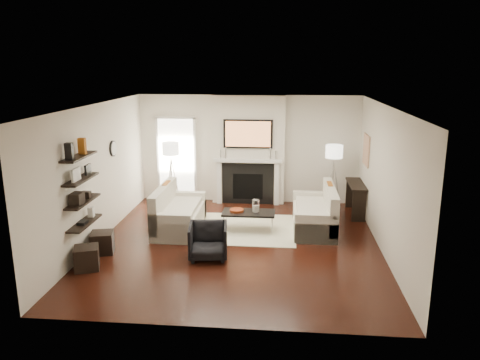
# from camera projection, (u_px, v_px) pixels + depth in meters

# --- Properties ---
(room_envelope) EXTENTS (6.00, 6.00, 6.00)m
(room_envelope) POSITION_uv_depth(u_px,v_px,m) (237.00, 177.00, 8.86)
(room_envelope) COLOR black
(room_envelope) RESTS_ON ground
(chimney_breast) EXTENTS (1.80, 0.25, 2.70)m
(chimney_breast) POSITION_uv_depth(u_px,v_px,m) (248.00, 150.00, 11.63)
(chimney_breast) COLOR silver
(chimney_breast) RESTS_ON floor
(fireplace_surround) EXTENTS (1.30, 0.02, 1.04)m
(fireplace_surround) POSITION_uv_depth(u_px,v_px,m) (248.00, 184.00, 11.70)
(fireplace_surround) COLOR black
(fireplace_surround) RESTS_ON floor
(firebox) EXTENTS (0.75, 0.02, 0.65)m
(firebox) POSITION_uv_depth(u_px,v_px,m) (248.00, 186.00, 11.72)
(firebox) COLOR black
(firebox) RESTS_ON floor
(mantel_pilaster_l) EXTENTS (0.12, 0.08, 1.10)m
(mantel_pilaster_l) POSITION_uv_depth(u_px,v_px,m) (219.00, 182.00, 11.73)
(mantel_pilaster_l) COLOR white
(mantel_pilaster_l) RESTS_ON floor
(mantel_pilaster_r) EXTENTS (0.12, 0.08, 1.10)m
(mantel_pilaster_r) POSITION_uv_depth(u_px,v_px,m) (277.00, 184.00, 11.60)
(mantel_pilaster_r) COLOR white
(mantel_pilaster_r) RESTS_ON floor
(mantel_shelf) EXTENTS (1.70, 0.18, 0.07)m
(mantel_shelf) POSITION_uv_depth(u_px,v_px,m) (248.00, 161.00, 11.51)
(mantel_shelf) COLOR white
(mantel_shelf) RESTS_ON chimney_breast
(tv_body) EXTENTS (1.20, 0.06, 0.70)m
(tv_body) POSITION_uv_depth(u_px,v_px,m) (248.00, 134.00, 11.37)
(tv_body) COLOR black
(tv_body) RESTS_ON chimney_breast
(tv_screen) EXTENTS (1.10, 0.00, 0.62)m
(tv_screen) POSITION_uv_depth(u_px,v_px,m) (248.00, 134.00, 11.34)
(tv_screen) COLOR #BF723F
(tv_screen) RESTS_ON tv_body
(candlestick_l_tall) EXTENTS (0.04, 0.04, 0.30)m
(candlestick_l_tall) POSITION_uv_depth(u_px,v_px,m) (226.00, 153.00, 11.52)
(candlestick_l_tall) COLOR silver
(candlestick_l_tall) RESTS_ON mantel_shelf
(candlestick_l_short) EXTENTS (0.04, 0.04, 0.24)m
(candlestick_l_short) POSITION_uv_depth(u_px,v_px,m) (220.00, 154.00, 11.54)
(candlestick_l_short) COLOR silver
(candlestick_l_short) RESTS_ON mantel_shelf
(candlestick_r_tall) EXTENTS (0.04, 0.04, 0.30)m
(candlestick_r_tall) POSITION_uv_depth(u_px,v_px,m) (270.00, 154.00, 11.42)
(candlestick_r_tall) COLOR silver
(candlestick_r_tall) RESTS_ON mantel_shelf
(candlestick_r_short) EXTENTS (0.04, 0.04, 0.24)m
(candlestick_r_short) POSITION_uv_depth(u_px,v_px,m) (276.00, 155.00, 11.42)
(candlestick_r_short) COLOR silver
(candlestick_r_short) RESTS_ON mantel_shelf
(hallway_panel) EXTENTS (0.90, 0.02, 2.10)m
(hallway_panel) POSITION_uv_depth(u_px,v_px,m) (177.00, 160.00, 11.97)
(hallway_panel) COLOR white
(hallway_panel) RESTS_ON floor
(door_trim_l) EXTENTS (0.06, 0.06, 2.16)m
(door_trim_l) POSITION_uv_depth(u_px,v_px,m) (158.00, 159.00, 12.00)
(door_trim_l) COLOR white
(door_trim_l) RESTS_ON floor
(door_trim_r) EXTENTS (0.06, 0.06, 2.16)m
(door_trim_r) POSITION_uv_depth(u_px,v_px,m) (195.00, 160.00, 11.91)
(door_trim_r) COLOR white
(door_trim_r) RESTS_ON floor
(door_trim_top) EXTENTS (1.02, 0.06, 0.06)m
(door_trim_top) POSITION_uv_depth(u_px,v_px,m) (175.00, 118.00, 11.69)
(door_trim_top) COLOR white
(door_trim_top) RESTS_ON wall_back
(rug) EXTENTS (2.60, 2.00, 0.01)m
(rug) POSITION_uv_depth(u_px,v_px,m) (234.00, 228.00, 10.05)
(rug) COLOR beige
(rug) RESTS_ON floor
(loveseat_left_base) EXTENTS (0.85, 1.80, 0.42)m
(loveseat_left_base) POSITION_uv_depth(u_px,v_px,m) (180.00, 219.00, 9.98)
(loveseat_left_base) COLOR beige
(loveseat_left_base) RESTS_ON floor
(loveseat_left_back) EXTENTS (0.18, 1.80, 0.80)m
(loveseat_left_back) POSITION_uv_depth(u_px,v_px,m) (164.00, 205.00, 9.93)
(loveseat_left_back) COLOR beige
(loveseat_left_back) RESTS_ON floor
(loveseat_left_arm_n) EXTENTS (0.85, 0.18, 0.60)m
(loveseat_left_arm_n) POSITION_uv_depth(u_px,v_px,m) (171.00, 228.00, 9.18)
(loveseat_left_arm_n) COLOR beige
(loveseat_left_arm_n) RESTS_ON floor
(loveseat_left_arm_s) EXTENTS (0.85, 0.18, 0.60)m
(loveseat_left_arm_s) POSITION_uv_depth(u_px,v_px,m) (187.00, 204.00, 10.74)
(loveseat_left_arm_s) COLOR beige
(loveseat_left_arm_s) RESTS_ON floor
(loveseat_left_cushion) EXTENTS (0.63, 1.44, 0.10)m
(loveseat_left_cushion) POSITION_uv_depth(u_px,v_px,m) (182.00, 208.00, 9.91)
(loveseat_left_cushion) COLOR beige
(loveseat_left_cushion) RESTS_ON loveseat_left_base
(pillow_left_orange) EXTENTS (0.10, 0.42, 0.42)m
(pillow_left_orange) POSITION_uv_depth(u_px,v_px,m) (167.00, 192.00, 10.17)
(pillow_left_orange) COLOR #914D11
(pillow_left_orange) RESTS_ON loveseat_left_cushion
(pillow_left_charcoal) EXTENTS (0.10, 0.40, 0.40)m
(pillow_left_charcoal) POSITION_uv_depth(u_px,v_px,m) (160.00, 200.00, 9.60)
(pillow_left_charcoal) COLOR black
(pillow_left_charcoal) RESTS_ON loveseat_left_cushion
(loveseat_right_base) EXTENTS (0.85, 1.80, 0.42)m
(loveseat_right_base) POSITION_uv_depth(u_px,v_px,m) (314.00, 220.00, 9.98)
(loveseat_right_base) COLOR beige
(loveseat_right_base) RESTS_ON floor
(loveseat_right_back) EXTENTS (0.18, 1.80, 0.80)m
(loveseat_right_back) POSITION_uv_depth(u_px,v_px,m) (330.00, 206.00, 9.87)
(loveseat_right_back) COLOR beige
(loveseat_right_back) RESTS_ON floor
(loveseat_right_arm_n) EXTENTS (0.85, 0.18, 0.60)m
(loveseat_right_arm_n) POSITION_uv_depth(u_px,v_px,m) (316.00, 229.00, 9.17)
(loveseat_right_arm_n) COLOR beige
(loveseat_right_arm_n) RESTS_ON floor
(loveseat_right_arm_s) EXTENTS (0.85, 0.18, 0.60)m
(loveseat_right_arm_s) POSITION_uv_depth(u_px,v_px,m) (312.00, 204.00, 10.74)
(loveseat_right_arm_s) COLOR beige
(loveseat_right_arm_s) RESTS_ON floor
(loveseat_right_cushion) EXTENTS (0.63, 1.44, 0.10)m
(loveseat_right_cushion) POSITION_uv_depth(u_px,v_px,m) (312.00, 208.00, 9.92)
(loveseat_right_cushion) COLOR beige
(loveseat_right_cushion) RESTS_ON loveseat_right_base
(pillow_right_orange) EXTENTS (0.10, 0.42, 0.42)m
(pillow_right_orange) POSITION_uv_depth(u_px,v_px,m) (329.00, 193.00, 10.11)
(pillow_right_orange) COLOR #914D11
(pillow_right_orange) RESTS_ON loveseat_right_cushion
(pillow_right_charcoal) EXTENTS (0.10, 0.40, 0.40)m
(pillow_right_charcoal) POSITION_uv_depth(u_px,v_px,m) (332.00, 201.00, 9.53)
(pillow_right_charcoal) COLOR black
(pillow_right_charcoal) RESTS_ON loveseat_right_cushion
(coffee_table) EXTENTS (1.10, 0.55, 0.04)m
(coffee_table) POSITION_uv_depth(u_px,v_px,m) (249.00, 213.00, 9.82)
(coffee_table) COLOR black
(coffee_table) RESTS_ON floor
(coffee_leg_nw) EXTENTS (0.02, 0.02, 0.38)m
(coffee_leg_nw) POSITION_uv_depth(u_px,v_px,m) (224.00, 225.00, 9.70)
(coffee_leg_nw) COLOR silver
(coffee_leg_nw) RESTS_ON floor
(coffee_leg_ne) EXTENTS (0.02, 0.02, 0.38)m
(coffee_leg_ne) POSITION_uv_depth(u_px,v_px,m) (272.00, 226.00, 9.61)
(coffee_leg_ne) COLOR silver
(coffee_leg_ne) RESTS_ON floor
(coffee_leg_sw) EXTENTS (0.02, 0.02, 0.38)m
(coffee_leg_sw) POSITION_uv_depth(u_px,v_px,m) (226.00, 218.00, 10.13)
(coffee_leg_sw) COLOR silver
(coffee_leg_sw) RESTS_ON floor
(coffee_leg_se) EXTENTS (0.02, 0.02, 0.38)m
(coffee_leg_se) POSITION_uv_depth(u_px,v_px,m) (272.00, 220.00, 10.04)
(coffee_leg_se) COLOR silver
(coffee_leg_se) RESTS_ON floor
(hurricane_glass) EXTENTS (0.15, 0.15, 0.26)m
(hurricane_glass) POSITION_uv_depth(u_px,v_px,m) (256.00, 206.00, 9.77)
(hurricane_glass) COLOR white
(hurricane_glass) RESTS_ON coffee_table
(hurricane_candle) EXTENTS (0.10, 0.10, 0.15)m
(hurricane_candle) POSITION_uv_depth(u_px,v_px,m) (256.00, 209.00, 9.78)
(hurricane_candle) COLOR white
(hurricane_candle) RESTS_ON coffee_table
(copper_bowl) EXTENTS (0.30, 0.30, 0.05)m
(copper_bowl) POSITION_uv_depth(u_px,v_px,m) (237.00, 210.00, 9.83)
(copper_bowl) COLOR #A7401B
(copper_bowl) RESTS_ON coffee_table
(armchair) EXTENTS (0.75, 0.72, 0.70)m
(armchair) POSITION_uv_depth(u_px,v_px,m) (208.00, 239.00, 8.47)
(armchair) COLOR black
(armchair) RESTS_ON floor
(lamp_left_post) EXTENTS (0.02, 0.02, 1.20)m
(lamp_left_post) POSITION_uv_depth(u_px,v_px,m) (172.00, 183.00, 11.49)
(lamp_left_post) COLOR silver
(lamp_left_post) RESTS_ON floor
(lamp_left_shade) EXTENTS (0.40, 0.40, 0.30)m
(lamp_left_shade) POSITION_uv_depth(u_px,v_px,m) (171.00, 149.00, 11.28)
(lamp_left_shade) COLOR white
(lamp_left_shade) RESTS_ON lamp_left_post
(lamp_left_leg_a) EXTENTS (0.25, 0.02, 1.23)m
(lamp_left_leg_a) POSITION_uv_depth(u_px,v_px,m) (176.00, 183.00, 11.48)
(lamp_left_leg_a) COLOR silver
(lamp_left_leg_a) RESTS_ON floor
(lamp_left_leg_b) EXTENTS (0.14, 0.22, 1.23)m
(lamp_left_leg_b) POSITION_uv_depth(u_px,v_px,m) (171.00, 182.00, 11.59)
(lamp_left_leg_b) COLOR silver
(lamp_left_leg_b) RESTS_ON floor
(lamp_left_leg_c) EXTENTS (0.14, 0.22, 1.23)m
(lamp_left_leg_c) POSITION_uv_depth(u_px,v_px,m) (169.00, 184.00, 11.40)
(lamp_left_leg_c) COLOR silver
(lamp_left_leg_c) RESTS_ON floor
(lamp_right_post) EXTENTS (0.02, 0.02, 1.20)m
(lamp_right_post) POSITION_uv_depth(u_px,v_px,m) (332.00, 187.00, 11.12)
(lamp_right_post) COLOR silver
(lamp_right_post) RESTS_ON floor
(lamp_right_shade) EXTENTS (0.40, 0.40, 0.30)m
(lamp_right_shade) POSITION_uv_depth(u_px,v_px,m) (334.00, 151.00, 10.92)
(lamp_right_shade) COLOR white
(lamp_right_shade) RESTS_ON lamp_right_post
(lamp_right_leg_a) EXTENTS (0.25, 0.02, 1.23)m
(lamp_right_leg_a) POSITION_uv_depth(u_px,v_px,m) (337.00, 187.00, 11.11)
(lamp_right_leg_a) COLOR silver
(lamp_right_leg_a) RESTS_ON floor
(lamp_right_leg_b) EXTENTS (0.14, 0.22, 1.23)m
(lamp_right_leg_b) POSITION_uv_depth(u_px,v_px,m) (330.00, 185.00, 11.22)
(lamp_right_leg_b) COLOR silver
(lamp_right_leg_b) RESTS_ON floor
(lamp_right_leg_c) EXTENTS (0.14, 0.22, 1.23)m
(lamp_right_leg_c) POSITION_uv_depth(u_px,v_px,m) (330.00, 188.00, 11.04)
(lamp_right_leg_c) COLOR silver
(lamp_right_leg_c) RESTS_ON floor
(console_top) EXTENTS (0.35, 1.20, 0.04)m
(console_top) POSITION_uv_depth(u_px,v_px,m) (356.00, 184.00, 10.83)
(console_top) COLOR black
(console_top) RESTS_ON floor
(console_leg_n) EXTENTS (0.30, 0.04, 0.71)m
(console_leg_n) POSITION_uv_depth(u_px,v_px,m) (359.00, 207.00, 10.39)
(console_leg_n) COLOR black
(console_leg_n) RESTS_ON floor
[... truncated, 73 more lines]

